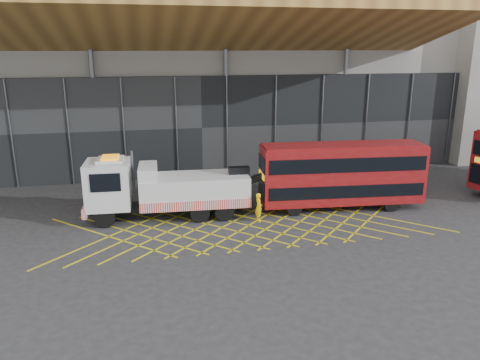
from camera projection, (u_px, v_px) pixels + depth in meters
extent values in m
plane|color=#28282A|center=(195.00, 230.00, 27.00)|extent=(120.00, 120.00, 0.00)
cube|color=gold|center=(109.00, 236.00, 26.04)|extent=(7.16, 7.16, 0.01)
cube|color=gold|center=(109.00, 236.00, 26.04)|extent=(7.16, 7.16, 0.01)
cube|color=gold|center=(138.00, 234.00, 26.36)|extent=(7.16, 7.16, 0.01)
cube|color=gold|center=(138.00, 234.00, 26.36)|extent=(7.16, 7.16, 0.01)
cube|color=gold|center=(167.00, 232.00, 26.68)|extent=(7.16, 7.16, 0.01)
cube|color=gold|center=(167.00, 232.00, 26.68)|extent=(7.16, 7.16, 0.01)
cube|color=gold|center=(195.00, 230.00, 27.00)|extent=(7.16, 7.16, 0.01)
cube|color=gold|center=(195.00, 230.00, 27.00)|extent=(7.16, 7.16, 0.01)
cube|color=gold|center=(222.00, 228.00, 27.32)|extent=(7.16, 7.16, 0.01)
cube|color=gold|center=(222.00, 228.00, 27.32)|extent=(7.16, 7.16, 0.01)
cube|color=gold|center=(249.00, 225.00, 27.64)|extent=(7.16, 7.16, 0.01)
cube|color=gold|center=(249.00, 225.00, 27.64)|extent=(7.16, 7.16, 0.01)
cube|color=gold|center=(275.00, 223.00, 27.96)|extent=(7.16, 7.16, 0.01)
cube|color=gold|center=(275.00, 223.00, 27.96)|extent=(7.16, 7.16, 0.01)
cube|color=gold|center=(300.00, 221.00, 28.28)|extent=(7.16, 7.16, 0.01)
cube|color=gold|center=(300.00, 221.00, 28.28)|extent=(7.16, 7.16, 0.01)
cube|color=gold|center=(325.00, 219.00, 28.59)|extent=(7.16, 7.16, 0.01)
cube|color=gold|center=(325.00, 219.00, 28.59)|extent=(7.16, 7.16, 0.01)
cube|color=gold|center=(349.00, 218.00, 28.91)|extent=(7.16, 7.16, 0.01)
cube|color=gold|center=(349.00, 218.00, 28.91)|extent=(7.16, 7.16, 0.01)
cube|color=gold|center=(373.00, 216.00, 29.23)|extent=(7.16, 7.16, 0.01)
cube|color=gold|center=(373.00, 216.00, 29.23)|extent=(7.16, 7.16, 0.01)
cube|color=gray|center=(190.00, 60.00, 42.79)|extent=(55.00, 14.00, 18.00)
cube|color=black|center=(201.00, 127.00, 37.30)|extent=(55.00, 0.80, 8.00)
cube|color=brown|center=(176.00, 26.00, 31.36)|extent=(40.00, 11.93, 4.07)
cylinder|color=#595B60|center=(96.00, 118.00, 35.24)|extent=(0.36, 0.36, 10.00)
cylinder|color=#595B60|center=(226.00, 114.00, 37.24)|extent=(0.36, 0.36, 10.00)
cylinder|color=#595B60|center=(343.00, 111.00, 39.23)|extent=(0.36, 0.36, 10.00)
cube|color=black|center=(171.00, 206.00, 28.84)|extent=(10.17, 1.59, 0.37)
cube|color=white|center=(108.00, 184.00, 27.87)|extent=(2.69, 2.79, 2.77)
cube|color=black|center=(85.00, 177.00, 27.54)|extent=(0.17, 2.35, 1.17)
cube|color=red|center=(87.00, 207.00, 28.05)|extent=(0.41, 2.78, 0.59)
cube|color=orange|center=(110.00, 157.00, 27.45)|extent=(1.02, 1.33, 0.13)
cube|color=white|center=(195.00, 189.00, 28.79)|extent=(6.74, 3.00, 1.71)
cube|color=red|center=(196.00, 206.00, 27.67)|extent=(6.60, 0.41, 0.59)
cube|color=white|center=(148.00, 171.00, 28.03)|extent=(1.20, 2.61, 0.75)
cube|color=black|center=(239.00, 171.00, 28.93)|extent=(1.31, 0.60, 0.53)
cube|color=black|center=(256.00, 179.00, 29.23)|extent=(2.35, 0.49, 1.15)
cylinder|color=black|center=(105.00, 218.00, 27.24)|extent=(1.19, 0.43, 1.17)
cylinder|color=black|center=(109.00, 205.00, 29.37)|extent=(1.19, 0.43, 1.17)
cylinder|color=black|center=(224.00, 211.00, 28.30)|extent=(1.19, 0.43, 1.17)
cylinder|color=black|center=(220.00, 200.00, 30.43)|extent=(1.19, 0.43, 1.17)
cylinder|color=#595B60|center=(133.00, 169.00, 28.93)|extent=(0.15, 0.15, 2.35)
cube|color=maroon|center=(342.00, 173.00, 30.06)|extent=(10.59, 3.26, 3.68)
cube|color=black|center=(341.00, 186.00, 30.29)|extent=(10.18, 3.29, 0.81)
cube|color=black|center=(343.00, 161.00, 29.82)|extent=(10.18, 3.29, 0.90)
cube|color=black|center=(261.00, 189.00, 29.64)|extent=(0.23, 2.13, 1.23)
cube|color=black|center=(262.00, 163.00, 29.19)|extent=(0.23, 2.13, 0.90)
cube|color=yellow|center=(262.00, 175.00, 29.39)|extent=(0.20, 1.69, 0.33)
cube|color=maroon|center=(344.00, 145.00, 29.54)|extent=(10.37, 3.05, 0.11)
cylinder|color=black|center=(294.00, 208.00, 29.15)|extent=(1.01, 0.36, 0.99)
cylinder|color=black|center=(287.00, 198.00, 31.17)|extent=(1.01, 0.36, 0.99)
cylinder|color=black|center=(391.00, 204.00, 29.92)|extent=(1.01, 0.36, 0.99)
cylinder|color=black|center=(378.00, 194.00, 31.94)|extent=(1.01, 0.36, 0.99)
imported|color=yellow|center=(259.00, 207.00, 28.19)|extent=(0.46, 0.67, 1.75)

